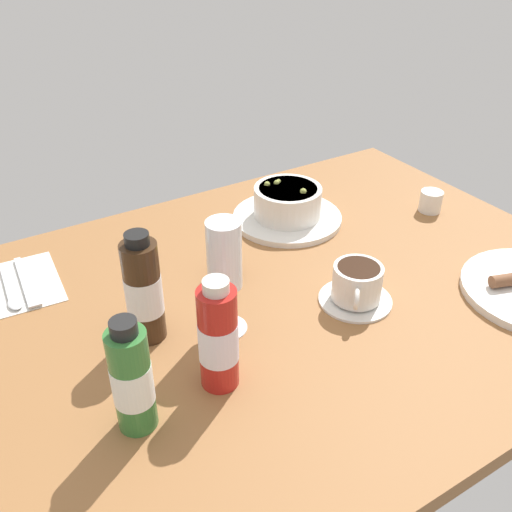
{
  "coord_description": "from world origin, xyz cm",
  "views": [
    {
      "loc": [
        47.53,
        64.9,
        58.16
      ],
      "look_at": [
        4.36,
        -5.62,
        5.03
      ],
      "focal_mm": 39.82,
      "sensor_mm": 36.0,
      "label": 1
    }
  ],
  "objects": [
    {
      "name": "cutlery_setting",
      "position": [
        40.96,
        -25.59,
        0.25
      ],
      "size": [
        14.82,
        18.09,
        0.9
      ],
      "color": "silver",
      "rests_on": "ground_plane"
    },
    {
      "name": "coffee_cup",
      "position": [
        -6.59,
        8.5,
        3.31
      ],
      "size": [
        12.36,
        12.36,
        6.88
      ],
      "color": "silver",
      "rests_on": "ground_plane"
    },
    {
      "name": "porridge_bowl",
      "position": [
        -12.59,
        -20.81,
        3.51
      ],
      "size": [
        22.77,
        22.77,
        8.3
      ],
      "color": "silver",
      "rests_on": "ground_plane"
    },
    {
      "name": "sauce_bottle_red",
      "position": [
        21.65,
        12.96,
        8.02
      ],
      "size": [
        5.48,
        5.48,
        17.33
      ],
      "color": "#B21E19",
      "rests_on": "ground_plane"
    },
    {
      "name": "ground_plane",
      "position": [
        0.0,
        0.0,
        -1.5
      ],
      "size": [
        110.0,
        84.0,
        3.0
      ],
      "primitive_type": "cube",
      "color": "brown"
    },
    {
      "name": "jam_jar",
      "position": [
        8.12,
        -9.86,
        3.18
      ],
      "size": [
        5.37,
        5.37,
        6.3
      ],
      "color": "#4F2611",
      "rests_on": "ground_plane"
    },
    {
      "name": "sauce_bottle_green",
      "position": [
        34.24,
        13.98,
        7.75
      ],
      "size": [
        5.19,
        5.19,
        16.91
      ],
      "color": "#337233",
      "rests_on": "ground_plane"
    },
    {
      "name": "wine_glass",
      "position": [
        15.23,
        3.28,
        12.71
      ],
      "size": [
        6.48,
        6.48,
        19.22
      ],
      "color": "white",
      "rests_on": "ground_plane"
    },
    {
      "name": "creamer_jug",
      "position": [
        -41.3,
        -8.35,
        2.36
      ],
      "size": [
        4.75,
        5.69,
        5.18
      ],
      "color": "silver",
      "rests_on": "ground_plane"
    },
    {
      "name": "sauce_bottle_brown",
      "position": [
        26.34,
        -1.58,
        8.46
      ],
      "size": [
        5.59,
        5.59,
        18.28
      ],
      "color": "#382314",
      "rests_on": "ground_plane"
    }
  ]
}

